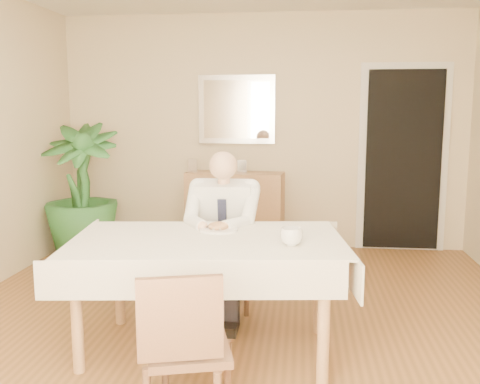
# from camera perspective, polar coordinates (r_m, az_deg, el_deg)

# --- Properties ---
(room) EXTENTS (5.00, 5.02, 2.60)m
(room) POSITION_cam_1_polar(r_m,az_deg,el_deg) (3.56, -0.65, 4.70)
(room) COLOR brown
(room) RESTS_ON ground
(window) EXTENTS (1.34, 0.04, 1.44)m
(window) POSITION_cam_1_polar(r_m,az_deg,el_deg) (1.15, -16.47, 3.05)
(window) COLOR silver
(window) RESTS_ON room
(doorway) EXTENTS (0.96, 0.07, 2.10)m
(doorway) POSITION_cam_1_polar(r_m,az_deg,el_deg) (6.11, 16.99, 3.24)
(doorway) COLOR silver
(doorway) RESTS_ON ground
(mirror) EXTENTS (0.86, 0.04, 0.76)m
(mirror) POSITION_cam_1_polar(r_m,az_deg,el_deg) (6.04, -0.38, 8.79)
(mirror) COLOR silver
(mirror) RESTS_ON room
(dining_table) EXTENTS (1.84, 1.22, 0.75)m
(dining_table) POSITION_cam_1_polar(r_m,az_deg,el_deg) (3.41, -3.47, -6.31)
(dining_table) COLOR #AA794E
(dining_table) RESTS_ON ground
(chair_far) EXTENTS (0.46, 0.46, 0.90)m
(chair_far) POSITION_cam_1_polar(r_m,az_deg,el_deg) (4.29, -1.38, -5.31)
(chair_far) COLOR #452A19
(chair_far) RESTS_ON ground
(chair_near) EXTENTS (0.48, 0.49, 0.82)m
(chair_near) POSITION_cam_1_polar(r_m,az_deg,el_deg) (2.64, -5.82, -15.86)
(chair_near) COLOR #452A19
(chair_near) RESTS_ON ground
(seated_man) EXTENTS (0.48, 0.72, 1.24)m
(seated_man) POSITION_cam_1_polar(r_m,az_deg,el_deg) (3.97, -1.97, -3.76)
(seated_man) COLOR white
(seated_man) RESTS_ON ground
(plate) EXTENTS (0.26, 0.26, 0.02)m
(plate) POSITION_cam_1_polar(r_m,az_deg,el_deg) (3.59, -2.32, -4.00)
(plate) COLOR white
(plate) RESTS_ON dining_table
(food) EXTENTS (0.14, 0.14, 0.06)m
(food) POSITION_cam_1_polar(r_m,az_deg,el_deg) (3.58, -2.32, -3.65)
(food) COLOR brown
(food) RESTS_ON dining_table
(knife) EXTENTS (0.01, 0.13, 0.01)m
(knife) POSITION_cam_1_polar(r_m,az_deg,el_deg) (3.52, -1.83, -3.96)
(knife) COLOR silver
(knife) RESTS_ON dining_table
(fork) EXTENTS (0.01, 0.13, 0.01)m
(fork) POSITION_cam_1_polar(r_m,az_deg,el_deg) (3.53, -3.11, -3.92)
(fork) COLOR silver
(fork) RESTS_ON dining_table
(coffee_mug) EXTENTS (0.18, 0.18, 0.10)m
(coffee_mug) POSITION_cam_1_polar(r_m,az_deg,el_deg) (3.21, 5.52, -4.74)
(coffee_mug) COLOR white
(coffee_mug) RESTS_ON dining_table
(sideboard) EXTENTS (1.10, 0.46, 0.86)m
(sideboard) POSITION_cam_1_polar(r_m,az_deg,el_deg) (6.00, -0.54, -1.97)
(sideboard) COLOR #AA794E
(sideboard) RESTS_ON ground
(photo_frame_left) EXTENTS (0.10, 0.02, 0.14)m
(photo_frame_left) POSITION_cam_1_polar(r_m,az_deg,el_deg) (6.04, -5.07, 2.86)
(photo_frame_left) COLOR silver
(photo_frame_left) RESTS_ON sideboard
(photo_frame_center) EXTENTS (0.10, 0.02, 0.14)m
(photo_frame_center) POSITION_cam_1_polar(r_m,az_deg,el_deg) (6.00, -2.04, 2.85)
(photo_frame_center) COLOR silver
(photo_frame_center) RESTS_ON sideboard
(photo_frame_right) EXTENTS (0.10, 0.02, 0.14)m
(photo_frame_right) POSITION_cam_1_polar(r_m,az_deg,el_deg) (5.92, 0.21, 2.78)
(photo_frame_right) COLOR silver
(photo_frame_right) RESTS_ON sideboard
(potted_palm) EXTENTS (0.86, 0.86, 1.41)m
(potted_palm) POSITION_cam_1_polar(r_m,az_deg,el_deg) (5.92, -16.57, 0.22)
(potted_palm) COLOR #235622
(potted_palm) RESTS_ON ground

